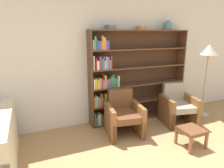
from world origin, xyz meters
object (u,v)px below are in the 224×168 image
object	(u,v)px
armchair_leather	(123,115)
footstool	(192,132)
bookshelf	(129,78)
bowl_copper	(111,27)
floor_lamp	(209,55)
armchair_cushioned	(177,106)
vase_tall	(168,26)
bowl_stoneware	(141,28)

from	to	relation	value
armchair_leather	footstool	xyz separation A→B (m)	(0.87, -0.89, -0.10)
bookshelf	armchair_leather	xyz separation A→B (m)	(-0.41, -0.56, -0.57)
bookshelf	bowl_copper	bearing A→B (deg)	-177.78
floor_lamp	bowl_copper	bearing A→B (deg)	168.48
armchair_leather	footstool	world-z (taller)	armchair_leather
armchair_leather	armchair_cushioned	distance (m)	1.30
armchair_cushioned	bowl_copper	bearing A→B (deg)	-9.87
bowl_copper	footstool	bearing A→B (deg)	-57.68
bowl_copper	armchair_cushioned	bearing A→B (deg)	-22.10
bowl_copper	armchair_leather	distance (m)	1.74
armchair_cushioned	vase_tall	bearing A→B (deg)	-80.36
armchair_leather	armchair_cushioned	world-z (taller)	same
bowl_copper	floor_lamp	size ratio (longest dim) A/B	0.14
armchair_cushioned	footstool	distance (m)	0.99
bowl_stoneware	footstool	xyz separation A→B (m)	(0.21, -1.43, -1.75)
bookshelf	bowl_stoneware	size ratio (longest dim) A/B	10.29
bookshelf	bowl_stoneware	distance (m)	1.10
floor_lamp	armchair_leather	bearing A→B (deg)	-177.42
bowl_copper	armchair_cushioned	xyz separation A→B (m)	(1.35, -0.55, -1.65)
armchair_leather	footstool	size ratio (longest dim) A/B	2.20
armchair_leather	armchair_cushioned	size ratio (longest dim) A/B	1.00
bookshelf	floor_lamp	distance (m)	1.88
footstool	armchair_cushioned	bearing A→B (deg)	63.63
armchair_leather	floor_lamp	bearing A→B (deg)	-168.79
bowl_stoneware	footstool	world-z (taller)	bowl_stoneware
armchair_leather	armchair_cushioned	xyz separation A→B (m)	(1.30, -0.00, 0.00)
footstool	armchair_leather	bearing A→B (deg)	134.33
bookshelf	floor_lamp	size ratio (longest dim) A/B	1.36
bowl_copper	armchair_cushioned	world-z (taller)	bowl_copper
bowl_stoneware	armchair_leather	xyz separation A→B (m)	(-0.66, -0.55, -1.65)
bowl_copper	armchair_cushioned	size ratio (longest dim) A/B	0.29
armchair_leather	armchair_cushioned	bearing A→B (deg)	-171.39
floor_lamp	bowl_stoneware	bearing A→B (deg)	163.40
bowl_copper	floor_lamp	xyz separation A→B (m)	(2.20, -0.45, -0.59)
vase_tall	floor_lamp	xyz separation A→B (m)	(0.83, -0.45, -0.63)
bowl_copper	footstool	xyz separation A→B (m)	(0.91, -1.43, -1.75)
floor_lamp	footstool	xyz separation A→B (m)	(-1.29, -0.98, -1.17)
armchair_leather	floor_lamp	size ratio (longest dim) A/B	0.50
floor_lamp	bookshelf	bearing A→B (deg)	165.09
bowl_stoneware	armchair_cushioned	size ratio (longest dim) A/B	0.26
bowl_copper	vase_tall	distance (m)	1.37
bowl_copper	armchair_leather	size ratio (longest dim) A/B	0.29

